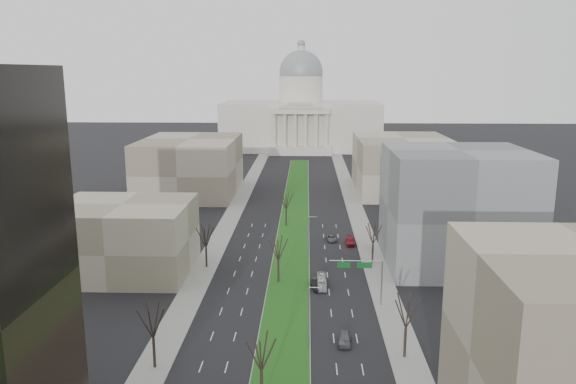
% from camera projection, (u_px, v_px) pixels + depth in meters
% --- Properties ---
extents(ground, '(600.00, 600.00, 0.00)m').
position_uv_depth(ground, '(294.00, 226.00, 146.01)').
color(ground, black).
rests_on(ground, ground).
extents(median, '(8.00, 222.03, 0.20)m').
position_uv_depth(median, '(294.00, 227.00, 145.00)').
color(median, '#999993').
rests_on(median, ground).
extents(sidewalk_left, '(5.00, 330.00, 0.15)m').
position_uv_depth(sidewalk_left, '(211.00, 256.00, 122.15)').
color(sidewalk_left, gray).
rests_on(sidewalk_left, ground).
extents(sidewalk_right, '(5.00, 330.00, 0.15)m').
position_uv_depth(sidewalk_right, '(372.00, 258.00, 120.99)').
color(sidewalk_right, gray).
rests_on(sidewalk_right, ground).
extents(capitol, '(80.00, 46.00, 55.00)m').
position_uv_depth(capitol, '(301.00, 117.00, 288.72)').
color(capitol, beige).
rests_on(capitol, ground).
extents(building_beige_left, '(26.00, 22.00, 14.00)m').
position_uv_depth(building_beige_left, '(124.00, 238.00, 111.44)').
color(building_beige_left, gray).
rests_on(building_beige_left, ground).
extents(building_grey_right, '(28.00, 26.00, 24.00)m').
position_uv_depth(building_grey_right, '(456.00, 208.00, 115.00)').
color(building_grey_right, slate).
rests_on(building_grey_right, ground).
extents(building_far_left, '(30.00, 40.00, 18.00)m').
position_uv_depth(building_far_left, '(191.00, 166.00, 184.36)').
color(building_far_left, gray).
rests_on(building_far_left, ground).
extents(building_far_right, '(30.00, 40.00, 18.00)m').
position_uv_depth(building_far_right, '(402.00, 165.00, 186.92)').
color(building_far_right, gray).
rests_on(building_far_right, ground).
extents(tree_left_mid, '(5.40, 5.40, 9.72)m').
position_uv_depth(tree_left_mid, '(152.00, 320.00, 74.76)').
color(tree_left_mid, black).
rests_on(tree_left_mid, ground).
extents(tree_left_far, '(5.28, 5.28, 9.50)m').
position_uv_depth(tree_left_far, '(206.00, 235.00, 113.87)').
color(tree_left_far, black).
rests_on(tree_left_far, ground).
extents(tree_right_mid, '(5.52, 5.52, 9.94)m').
position_uv_depth(tree_right_mid, '(407.00, 310.00, 77.49)').
color(tree_right_mid, black).
rests_on(tree_right_mid, ground).
extents(tree_right_far, '(5.04, 5.04, 9.07)m').
position_uv_depth(tree_right_far, '(373.00, 233.00, 116.71)').
color(tree_right_far, black).
rests_on(tree_right_far, ground).
extents(tree_median_a, '(5.40, 5.40, 9.72)m').
position_uv_depth(tree_median_a, '(261.00, 351.00, 66.44)').
color(tree_median_a, black).
rests_on(tree_median_a, ground).
extents(tree_median_b, '(5.40, 5.40, 9.72)m').
position_uv_depth(tree_median_b, '(278.00, 247.00, 105.52)').
color(tree_median_b, black).
rests_on(tree_median_b, ground).
extents(tree_median_c, '(5.40, 5.40, 9.72)m').
position_uv_depth(tree_median_c, '(286.00, 200.00, 144.60)').
color(tree_median_c, black).
rests_on(tree_median_c, ground).
extents(streetlamp_median_b, '(1.90, 0.20, 9.16)m').
position_uv_depth(streetlamp_median_b, '(309.00, 315.00, 81.36)').
color(streetlamp_median_b, gray).
rests_on(streetlamp_median_b, ground).
extents(streetlamp_median_c, '(1.90, 0.20, 9.16)m').
position_uv_depth(streetlamp_median_c, '(309.00, 236.00, 120.45)').
color(streetlamp_median_c, gray).
rests_on(streetlamp_median_c, ground).
extents(mast_arm_signs, '(9.12, 0.24, 8.09)m').
position_uv_depth(mast_arm_signs, '(366.00, 271.00, 95.45)').
color(mast_arm_signs, gray).
rests_on(mast_arm_signs, ground).
extents(car_grey_near, '(2.28, 4.80, 1.59)m').
position_uv_depth(car_grey_near, '(345.00, 338.00, 82.91)').
color(car_grey_near, '#55595E').
rests_on(car_grey_near, ground).
extents(car_black, '(2.60, 5.33, 1.68)m').
position_uv_depth(car_black, '(317.00, 284.00, 104.00)').
color(car_black, black).
rests_on(car_black, ground).
extents(car_red, '(2.37, 5.36, 1.53)m').
position_uv_depth(car_red, '(350.00, 241.00, 130.36)').
color(car_red, maroon).
rests_on(car_red, ground).
extents(car_grey_far, '(2.55, 4.80, 1.29)m').
position_uv_depth(car_grey_far, '(331.00, 238.00, 133.31)').
color(car_grey_far, '#53555B').
rests_on(car_grey_far, ground).
extents(box_van, '(1.64, 6.94, 1.93)m').
position_uv_depth(box_van, '(322.00, 282.00, 104.86)').
color(box_van, silver).
rests_on(box_van, ground).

